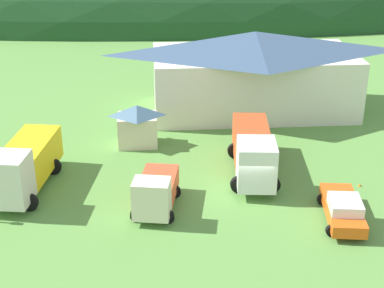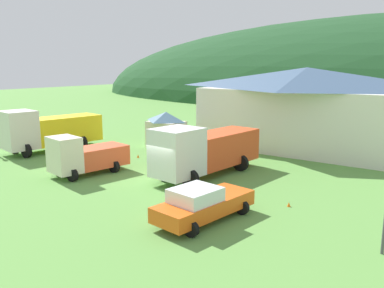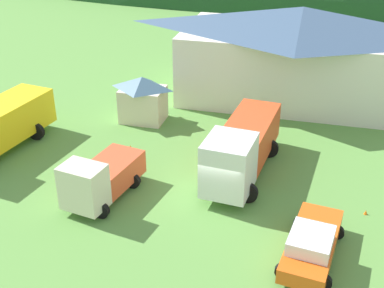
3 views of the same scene
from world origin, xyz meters
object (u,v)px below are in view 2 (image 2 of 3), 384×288
at_px(play_shed_cream, 166,129).
at_px(traffic_cone_mid_row, 138,158).
at_px(depot_building, 305,108).
at_px(traffic_cone_near_pickup, 289,207).
at_px(service_pickup_orange, 203,204).
at_px(light_truck_cream, 84,156).
at_px(heavy_rig_white, 204,149).
at_px(flatbed_truck_yellow, 49,130).

bearing_deg(play_shed_cream, traffic_cone_mid_row, -81.70).
bearing_deg(traffic_cone_mid_row, depot_building, 49.74).
xyz_separation_m(depot_building, traffic_cone_mid_row, (-9.12, -10.76, -3.53)).
bearing_deg(traffic_cone_near_pickup, service_pickup_orange, -121.34).
bearing_deg(traffic_cone_mid_row, play_shed_cream, 98.30).
relative_size(play_shed_cream, traffic_cone_near_pickup, 6.69).
bearing_deg(light_truck_cream, service_pickup_orange, 89.46).
distance_m(play_shed_cream, service_pickup_orange, 16.73).
relative_size(depot_building, traffic_cone_near_pickup, 38.59).
bearing_deg(light_truck_cream, heavy_rig_white, 133.07).
relative_size(heavy_rig_white, traffic_cone_mid_row, 16.46).
bearing_deg(flatbed_truck_yellow, traffic_cone_near_pickup, 96.13).
relative_size(depot_building, light_truck_cream, 3.43).
distance_m(play_shed_cream, flatbed_truck_yellow, 9.73).
relative_size(depot_building, flatbed_truck_yellow, 2.19).
xyz_separation_m(light_truck_cream, service_pickup_orange, (10.68, -2.02, -0.44)).
bearing_deg(traffic_cone_near_pickup, heavy_rig_white, 162.10).
bearing_deg(play_shed_cream, flatbed_truck_yellow, -136.69).
xyz_separation_m(flatbed_truck_yellow, traffic_cone_mid_row, (7.69, 2.47, -1.80)).
relative_size(play_shed_cream, service_pickup_orange, 0.58).
distance_m(depot_building, service_pickup_orange, 18.68).
xyz_separation_m(depot_building, light_truck_cream, (-8.58, -16.34, -2.27)).
bearing_deg(heavy_rig_white, service_pickup_orange, 39.27).
distance_m(flatbed_truck_yellow, heavy_rig_white, 14.79).
relative_size(play_shed_cream, traffic_cone_mid_row, 5.93).
relative_size(depot_building, heavy_rig_white, 2.08).
height_order(heavy_rig_white, traffic_cone_near_pickup, heavy_rig_white).
distance_m(flatbed_truck_yellow, traffic_cone_near_pickup, 21.50).
xyz_separation_m(depot_building, traffic_cone_near_pickup, (4.60, -14.27, -3.53)).
bearing_deg(flatbed_truck_yellow, service_pickup_orange, 83.73).
relative_size(heavy_rig_white, traffic_cone_near_pickup, 18.57).
relative_size(flatbed_truck_yellow, light_truck_cream, 1.56).
distance_m(service_pickup_orange, traffic_cone_mid_row, 13.58).
height_order(depot_building, heavy_rig_white, depot_building).
relative_size(service_pickup_orange, traffic_cone_mid_row, 10.22).
bearing_deg(service_pickup_orange, flatbed_truck_yellow, -97.32).
distance_m(light_truck_cream, traffic_cone_near_pickup, 13.40).
xyz_separation_m(flatbed_truck_yellow, service_pickup_orange, (18.91, -5.14, -0.97)).
distance_m(light_truck_cream, traffic_cone_mid_row, 5.74).
xyz_separation_m(depot_building, play_shed_cream, (-9.73, -6.56, -1.92)).
bearing_deg(traffic_cone_near_pickup, light_truck_cream, -171.09).
distance_m(light_truck_cream, heavy_rig_white, 7.78).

